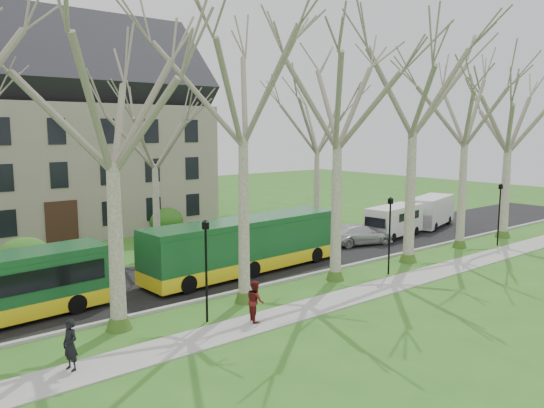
{
  "coord_description": "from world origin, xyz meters",
  "views": [
    {
      "loc": [
        -17.4,
        -19.54,
        8.08
      ],
      "look_at": [
        0.76,
        3.0,
        4.03
      ],
      "focal_mm": 35.0,
      "sensor_mm": 36.0,
      "label": 1
    }
  ],
  "objects_px": {
    "sedan": "(360,234)",
    "pedestrian_a": "(70,345)",
    "bus_follow": "(247,244)",
    "pedestrian_b": "(255,301)",
    "van_b": "(431,212)",
    "van_a": "(394,222)"
  },
  "relations": [
    {
      "from": "van_a",
      "to": "pedestrian_b",
      "type": "height_order",
      "value": "van_a"
    },
    {
      "from": "van_a",
      "to": "pedestrian_a",
      "type": "bearing_deg",
      "value": -173.23
    },
    {
      "from": "bus_follow",
      "to": "sedan",
      "type": "xyz_separation_m",
      "value": [
        10.5,
        0.91,
        -0.87
      ]
    },
    {
      "from": "van_b",
      "to": "pedestrian_b",
      "type": "relative_size",
      "value": 3.3
    },
    {
      "from": "van_b",
      "to": "pedestrian_a",
      "type": "relative_size",
      "value": 3.29
    },
    {
      "from": "bus_follow",
      "to": "van_b",
      "type": "height_order",
      "value": "bus_follow"
    },
    {
      "from": "van_a",
      "to": "pedestrian_a",
      "type": "height_order",
      "value": "van_a"
    },
    {
      "from": "pedestrian_a",
      "to": "pedestrian_b",
      "type": "bearing_deg",
      "value": 70.86
    },
    {
      "from": "van_b",
      "to": "van_a",
      "type": "bearing_deg",
      "value": 171.73
    },
    {
      "from": "van_a",
      "to": "van_b",
      "type": "xyz_separation_m",
      "value": [
        5.92,
        0.84,
        0.08
      ]
    },
    {
      "from": "pedestrian_a",
      "to": "pedestrian_b",
      "type": "distance_m",
      "value": 7.63
    },
    {
      "from": "sedan",
      "to": "van_b",
      "type": "relative_size",
      "value": 0.85
    },
    {
      "from": "bus_follow",
      "to": "sedan",
      "type": "bearing_deg",
      "value": 1.49
    },
    {
      "from": "van_a",
      "to": "pedestrian_b",
      "type": "xyz_separation_m",
      "value": [
        -18.86,
        -7.6,
        -0.3
      ]
    },
    {
      "from": "bus_follow",
      "to": "pedestrian_a",
      "type": "bearing_deg",
      "value": -155.47
    },
    {
      "from": "van_b",
      "to": "sedan",
      "type": "bearing_deg",
      "value": 169.11
    },
    {
      "from": "van_b",
      "to": "pedestrian_b",
      "type": "height_order",
      "value": "van_b"
    },
    {
      "from": "bus_follow",
      "to": "pedestrian_a",
      "type": "distance_m",
      "value": 13.65
    },
    {
      "from": "van_a",
      "to": "sedan",
      "type": "bearing_deg",
      "value": 172.68
    },
    {
      "from": "pedestrian_a",
      "to": "sedan",
      "type": "bearing_deg",
      "value": 90.24
    },
    {
      "from": "sedan",
      "to": "pedestrian_b",
      "type": "xyz_separation_m",
      "value": [
        -14.9,
        -7.49,
        0.16
      ]
    },
    {
      "from": "sedan",
      "to": "pedestrian_a",
      "type": "bearing_deg",
      "value": 124.38
    }
  ]
}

